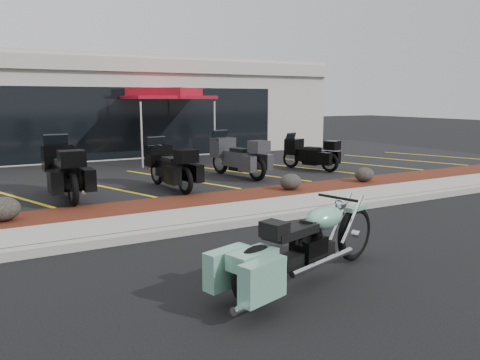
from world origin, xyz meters
TOP-DOWN VIEW (x-y plane):
  - ground at (0.00, 0.00)m, footprint 90.00×90.00m
  - curb at (0.00, 0.90)m, footprint 24.00×0.25m
  - sidewalk at (0.00, 1.60)m, footprint 24.00×1.20m
  - mulch_bed at (0.00, 2.80)m, footprint 24.00×1.20m
  - upper_lot at (0.00, 8.20)m, footprint 26.00×9.60m
  - dealership_building at (0.00, 14.47)m, footprint 18.00×8.16m
  - boulder_left at (-4.51, 2.77)m, footprint 0.64×0.54m
  - boulder_mid at (1.89, 2.76)m, footprint 0.57×0.47m
  - boulder_right at (4.30, 2.75)m, footprint 0.55×0.46m
  - hero_cruiser at (0.03, -1.60)m, footprint 3.15×1.64m
  - touring_black_front at (-3.20, 5.21)m, footprint 1.01×2.45m
  - touring_black_mid at (-0.78, 5.04)m, footprint 1.06×2.26m
  - touring_grey at (1.47, 5.87)m, footprint 1.31×2.40m
  - touring_black_rear at (4.04, 5.88)m, footprint 1.43×2.12m
  - traffic_cone at (0.03, 7.74)m, footprint 0.35×0.35m
  - popup_canopy at (1.07, 9.47)m, footprint 3.06×3.06m

SIDE VIEW (x-z plane):
  - ground at x=0.00m, z-range 0.00..0.00m
  - curb at x=0.00m, z-range 0.00..0.15m
  - sidewalk at x=0.00m, z-range 0.00..0.15m
  - upper_lot at x=0.00m, z-range 0.00..0.15m
  - mulch_bed at x=0.00m, z-range 0.00..0.16m
  - traffic_cone at x=0.03m, z-range 0.15..0.55m
  - boulder_right at x=4.30m, z-range 0.16..0.55m
  - boulder_mid at x=1.89m, z-range 0.16..0.56m
  - boulder_left at x=-4.51m, z-range 0.16..0.62m
  - hero_cruiser at x=0.03m, z-range 0.00..1.08m
  - touring_black_rear at x=4.04m, z-range 0.15..1.30m
  - touring_black_mid at x=-0.78m, z-range 0.15..1.42m
  - touring_grey at x=1.47m, z-range 0.15..1.47m
  - touring_black_front at x=-3.20m, z-range 0.15..1.56m
  - dealership_building at x=0.00m, z-range 0.01..4.01m
  - popup_canopy at x=1.07m, z-range 1.21..3.82m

